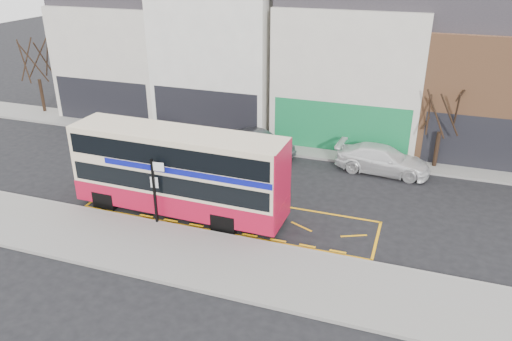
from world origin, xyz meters
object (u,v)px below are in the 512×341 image
at_px(car_silver, 149,130).
at_px(double_decker_bus, 179,171).
at_px(bus_stop_post, 155,185).
at_px(street_tree_left, 34,49).
at_px(street_tree_right, 445,100).
at_px(car_grey, 259,144).
at_px(car_white, 383,159).

bearing_deg(car_silver, double_decker_bus, -136.17).
bearing_deg(double_decker_bus, bus_stop_post, -105.84).
xyz_separation_m(bus_stop_post, street_tree_left, (-16.70, 12.06, 2.82)).
relative_size(bus_stop_post, car_silver, 0.82).
xyz_separation_m(double_decker_bus, car_silver, (-6.60, 8.27, -1.52)).
xyz_separation_m(double_decker_bus, street_tree_right, (11.42, 9.51, 1.90)).
bearing_deg(double_decker_bus, car_grey, 82.60).
bearing_deg(street_tree_right, car_grey, -171.39).
xyz_separation_m(car_silver, car_white, (15.21, -0.33, 0.11)).
bearing_deg(bus_stop_post, car_grey, 75.25).
xyz_separation_m(double_decker_bus, car_grey, (1.19, 7.96, -1.42)).
height_order(double_decker_bus, bus_stop_post, double_decker_bus).
height_order(bus_stop_post, street_tree_left, street_tree_left).
xyz_separation_m(bus_stop_post, car_grey, (1.64, 9.43, -1.28)).
bearing_deg(double_decker_bus, car_white, 43.83).
relative_size(car_white, street_tree_left, 0.74).
xyz_separation_m(car_grey, car_white, (7.42, -0.02, 0.02)).
distance_m(car_silver, street_tree_left, 11.58).
bearing_deg(double_decker_bus, street_tree_left, 149.39).
bearing_deg(car_grey, car_white, -75.69).
relative_size(car_silver, car_white, 0.72).
relative_size(double_decker_bus, car_silver, 2.73).
distance_m(bus_stop_post, street_tree_left, 20.79).
height_order(car_grey, car_white, car_white).
relative_size(bus_stop_post, car_grey, 0.70).
bearing_deg(car_grey, street_tree_left, 96.27).
distance_m(double_decker_bus, street_tree_right, 14.99).
relative_size(car_white, street_tree_right, 0.88).
relative_size(car_grey, street_tree_left, 0.63).
bearing_deg(street_tree_right, bus_stop_post, -137.23).
bearing_deg(car_white, bus_stop_post, 139.95).
height_order(double_decker_bus, car_silver, double_decker_bus).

